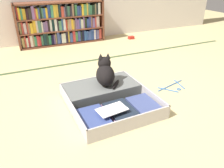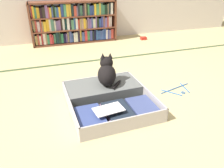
% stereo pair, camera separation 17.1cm
% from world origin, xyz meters
% --- Properties ---
extents(ground_plane, '(10.00, 10.00, 0.00)m').
position_xyz_m(ground_plane, '(0.00, 0.00, 0.00)').
color(ground_plane, tan).
extents(tatami_border, '(4.80, 0.05, 0.00)m').
position_xyz_m(tatami_border, '(0.00, 1.29, 0.00)').
color(tatami_border, '#384B2A').
rests_on(tatami_border, ground_plane).
extents(bookshelf, '(1.40, 0.26, 0.67)m').
position_xyz_m(bookshelf, '(-0.08, 2.25, 0.33)').
color(bookshelf, brown).
rests_on(bookshelf, ground_plane).
extents(open_suitcase, '(0.73, 0.79, 0.12)m').
position_xyz_m(open_suitcase, '(-0.15, 0.21, 0.05)').
color(open_suitcase, '#BCB3B1').
rests_on(open_suitcase, ground_plane).
extents(black_cat, '(0.27, 0.29, 0.29)m').
position_xyz_m(black_cat, '(-0.10, 0.35, 0.23)').
color(black_cat, black).
rests_on(black_cat, open_suitcase).
extents(clothes_hanger, '(0.38, 0.24, 0.01)m').
position_xyz_m(clothes_hanger, '(0.60, 0.20, 0.01)').
color(clothes_hanger, '#2D60A0').
rests_on(clothes_hanger, ground_plane).
extents(small_red_pouch, '(0.10, 0.07, 0.05)m').
position_xyz_m(small_red_pouch, '(1.10, 2.01, 0.02)').
color(small_red_pouch, red).
rests_on(small_red_pouch, ground_plane).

